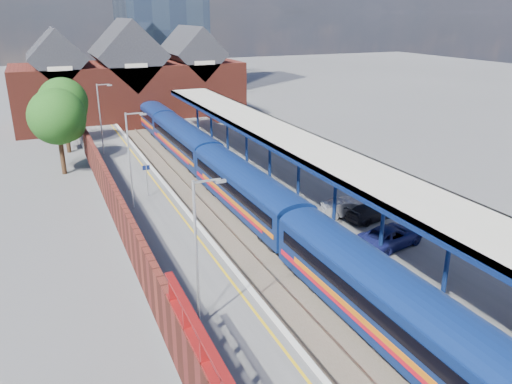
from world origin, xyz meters
TOP-DOWN VIEW (x-y plane):
  - ground at (0.00, 30.00)m, footprint 240.00×240.00m
  - ballast_bed at (0.00, 20.00)m, footprint 6.00×76.00m
  - rails at (0.00, 20.00)m, footprint 4.51×76.00m
  - left_platform at (-5.50, 20.00)m, footprint 5.00×76.00m
  - right_platform at (6.00, 20.00)m, footprint 6.00×76.00m
  - coping_left at (-3.15, 20.00)m, footprint 0.30×76.00m
  - coping_right at (3.15, 20.00)m, footprint 0.30×76.00m
  - yellow_line at (-3.75, 20.00)m, footprint 0.14×76.00m
  - train at (1.49, 27.88)m, footprint 2.94×65.92m
  - canopy at (5.48, 21.95)m, footprint 4.50×52.00m
  - lamp_post_b at (-6.36, 6.00)m, footprint 1.48×0.18m
  - lamp_post_c at (-6.36, 22.00)m, footprint 1.48×0.18m
  - lamp_post_d at (-6.36, 38.00)m, footprint 1.48×0.18m
  - platform_sign at (-5.00, 24.00)m, footprint 0.55×0.08m
  - brick_wall at (-8.10, 13.54)m, footprint 0.35×50.00m
  - station_building at (0.00, 58.00)m, footprint 30.00×12.12m
  - tree_near at (-10.35, 35.91)m, footprint 5.20×5.20m
  - tree_far at (-9.35, 43.91)m, footprint 5.20×5.20m
  - parked_car_silver at (7.04, 14.28)m, footprint 4.03×2.34m
  - parked_car_dark at (8.13, 13.10)m, footprint 4.27×2.33m
  - parked_car_blue at (6.66, 9.26)m, footprint 5.09×3.24m

SIDE VIEW (x-z plane):
  - ground at x=0.00m, z-range 0.00..0.00m
  - ballast_bed at x=0.00m, z-range 0.00..0.06m
  - rails at x=0.00m, z-range 0.05..0.19m
  - left_platform at x=-5.50m, z-range 0.00..1.00m
  - right_platform at x=6.00m, z-range 0.00..1.00m
  - yellow_line at x=-3.75m, z-range 1.00..1.01m
  - coping_left at x=-3.15m, z-range 1.00..1.05m
  - coping_right at x=3.15m, z-range 1.00..1.05m
  - parked_car_dark at x=8.13m, z-range 1.00..2.17m
  - parked_car_silver at x=7.04m, z-range 1.00..2.26m
  - parked_car_blue at x=6.66m, z-range 1.00..2.31m
  - train at x=1.49m, z-range 0.40..3.85m
  - brick_wall at x=-8.10m, z-range 0.52..4.38m
  - platform_sign at x=-5.00m, z-range 1.44..3.94m
  - lamp_post_b at x=-6.36m, z-range 1.49..8.49m
  - lamp_post_c at x=-6.36m, z-range 1.49..8.49m
  - lamp_post_d at x=-6.36m, z-range 1.49..8.49m
  - canopy at x=5.48m, z-range 3.01..7.49m
  - tree_near at x=-10.35m, z-range 1.30..9.40m
  - tree_far at x=-9.35m, z-range 1.30..9.40m
  - station_building at x=0.00m, z-range -1.44..12.34m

